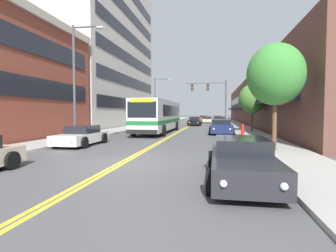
% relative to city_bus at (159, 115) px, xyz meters
% --- Properties ---
extents(ground_plane, '(240.00, 240.00, 0.00)m').
position_rel_city_bus_xyz_m(ground_plane, '(1.83, 21.39, -1.77)').
color(ground_plane, '#4C4C4F').
extents(sidewalk_left, '(2.82, 106.00, 0.12)m').
position_rel_city_bus_xyz_m(sidewalk_left, '(-5.08, 21.39, -1.70)').
color(sidewalk_left, '#9E9B96').
rests_on(sidewalk_left, ground_plane).
extents(sidewalk_right, '(2.82, 106.00, 0.12)m').
position_rel_city_bus_xyz_m(sidewalk_right, '(8.74, 21.39, -1.70)').
color(sidewalk_right, '#9E9B96').
rests_on(sidewalk_right, ground_plane).
extents(centre_line, '(0.34, 106.00, 0.01)m').
position_rel_city_bus_xyz_m(centre_line, '(1.83, 21.39, -1.76)').
color(centre_line, yellow).
rests_on(centre_line, ground_plane).
extents(office_tower_left, '(12.08, 25.78, 22.68)m').
position_rel_city_bus_xyz_m(office_tower_left, '(-12.73, 11.97, 9.58)').
color(office_tower_left, '#BCB7AD').
rests_on(office_tower_left, ground_plane).
extents(storefront_row_right, '(9.10, 68.00, 7.40)m').
position_rel_city_bus_xyz_m(storefront_row_right, '(14.37, 21.39, 1.93)').
color(storefront_row_right, brown).
rests_on(storefront_row_right, ground_plane).
extents(city_bus, '(2.87, 12.57, 3.12)m').
position_rel_city_bus_xyz_m(city_bus, '(0.00, 0.00, 0.00)').
color(city_bus, silver).
rests_on(city_bus, ground_plane).
extents(car_slate_blue_parked_left_near, '(2.02, 4.21, 1.32)m').
position_rel_city_bus_xyz_m(car_slate_blue_parked_left_near, '(-2.48, 14.25, -1.14)').
color(car_slate_blue_parked_left_near, '#475675').
rests_on(car_slate_blue_parked_left_near, ground_plane).
extents(car_white_parked_left_mid, '(1.97, 4.42, 1.21)m').
position_rel_city_bus_xyz_m(car_white_parked_left_mid, '(-2.55, -10.83, -1.20)').
color(car_white_parked_left_mid, white).
rests_on(car_white_parked_left_mid, ground_plane).
extents(car_charcoal_parked_right_foreground, '(1.98, 4.76, 1.26)m').
position_rel_city_bus_xyz_m(car_charcoal_parked_right_foreground, '(6.25, -17.76, -1.17)').
color(car_charcoal_parked_right_foreground, '#232328').
rests_on(car_charcoal_parked_right_foreground, ground_plane).
extents(car_navy_parked_right_mid, '(2.21, 4.56, 1.34)m').
position_rel_city_bus_xyz_m(car_navy_parked_right_mid, '(6.09, -0.78, -1.12)').
color(car_navy_parked_right_mid, '#19234C').
rests_on(car_navy_parked_right_mid, ground_plane).
extents(car_dark_grey_parked_right_far, '(2.02, 4.90, 1.33)m').
position_rel_city_bus_xyz_m(car_dark_grey_parked_right_far, '(6.15, 27.85, -1.15)').
color(car_dark_grey_parked_right_far, '#38383D').
rests_on(car_dark_grey_parked_right_far, ground_plane).
extents(car_silver_parked_right_end, '(2.00, 4.34, 1.38)m').
position_rel_city_bus_xyz_m(car_silver_parked_right_end, '(6.14, 12.42, -1.12)').
color(car_silver_parked_right_end, '#B7B7BC').
rests_on(car_silver_parked_right_end, ground_plane).
extents(car_beige_moving_lead, '(2.04, 4.86, 1.20)m').
position_rel_city_bus_xyz_m(car_beige_moving_lead, '(4.12, 24.98, -1.20)').
color(car_beige_moving_lead, '#BCAD89').
rests_on(car_beige_moving_lead, ground_plane).
extents(car_red_moving_second, '(2.10, 4.70, 1.19)m').
position_rel_city_bus_xyz_m(car_red_moving_second, '(2.78, 40.91, -1.20)').
color(car_red_moving_second, maroon).
rests_on(car_red_moving_second, ground_plane).
extents(car_black_moving_third, '(1.99, 4.68, 1.33)m').
position_rel_city_bus_xyz_m(car_black_moving_third, '(2.50, 14.56, -1.15)').
color(car_black_moving_third, black).
rests_on(car_black_moving_third, ground_plane).
extents(traffic_signal_mast, '(5.71, 0.38, 6.56)m').
position_rel_city_bus_xyz_m(traffic_signal_mast, '(5.12, 12.44, 2.89)').
color(traffic_signal_mast, '#47474C').
rests_on(traffic_signal_mast, ground_plane).
extents(street_lamp_left_near, '(2.15, 0.28, 7.56)m').
position_rel_city_bus_xyz_m(street_lamp_left_near, '(-3.18, -9.98, 2.74)').
color(street_lamp_left_near, '#47474C').
rests_on(street_lamp_left_near, ground_plane).
extents(street_lamp_left_far, '(2.64, 0.28, 7.19)m').
position_rel_city_bus_xyz_m(street_lamp_left_far, '(-3.06, 13.30, 2.60)').
color(street_lamp_left_far, '#47474C').
rests_on(street_lamp_left_far, ground_plane).
extents(street_tree_right_near, '(2.78, 2.78, 5.30)m').
position_rel_city_bus_xyz_m(street_tree_right_near, '(8.41, -11.88, 2.11)').
color(street_tree_right_near, brown).
rests_on(street_tree_right_near, sidewalk_right).
extents(street_tree_right_mid, '(2.65, 2.65, 4.68)m').
position_rel_city_bus_xyz_m(street_tree_right_mid, '(9.13, 1.36, 1.57)').
color(street_tree_right_mid, brown).
rests_on(street_tree_right_mid, sidewalk_right).
extents(fire_hydrant, '(0.35, 0.27, 0.94)m').
position_rel_city_bus_xyz_m(fire_hydrant, '(7.77, -3.30, -1.18)').
color(fire_hydrant, red).
rests_on(fire_hydrant, sidewalk_right).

